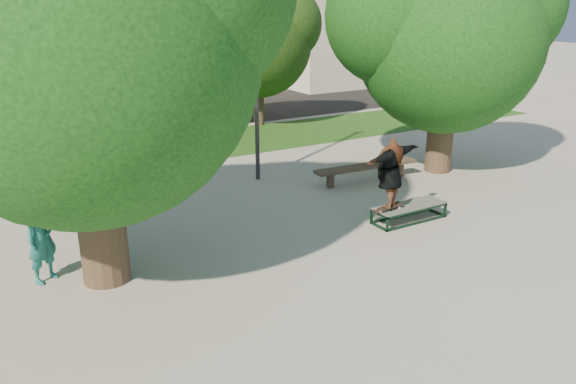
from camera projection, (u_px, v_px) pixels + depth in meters
ground at (329, 250)px, 11.43m from camera, size 120.00×120.00×0.00m
grass_strip at (198, 145)px, 19.64m from camera, size 30.00×4.00×0.02m
asphalt_strip at (120, 117)px, 24.45m from camera, size 40.00×8.00×0.01m
tree_left at (71, 26)px, 8.82m from camera, size 6.96×5.95×7.12m
tree_right at (445, 28)px, 15.48m from camera, size 6.24×5.33×6.51m
bg_tree_mid at (108, 25)px, 19.44m from camera, size 5.76×4.92×6.24m
bg_tree_right at (256, 37)px, 21.86m from camera, size 5.04×4.31×5.43m
lamppost at (256, 66)px, 14.97m from camera, size 0.25×0.15×6.11m
side_building at (365, 14)px, 36.75m from camera, size 15.00×10.00×8.00m
grind_box at (409, 213)px, 12.90m from camera, size 1.80×0.60×0.38m
skater_rig at (390, 173)px, 12.25m from camera, size 2.01×1.09×1.65m
bystander at (41, 237)px, 9.90m from camera, size 0.74×0.69×1.71m
bench at (367, 167)px, 15.63m from camera, size 3.20×0.64×0.49m
car_dark at (111, 106)px, 23.40m from camera, size 1.58×4.09×1.33m
car_grey at (144, 104)px, 23.98m from camera, size 2.95×4.97×1.29m
car_silver_b at (155, 95)px, 25.38m from camera, size 2.85×5.72×1.60m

